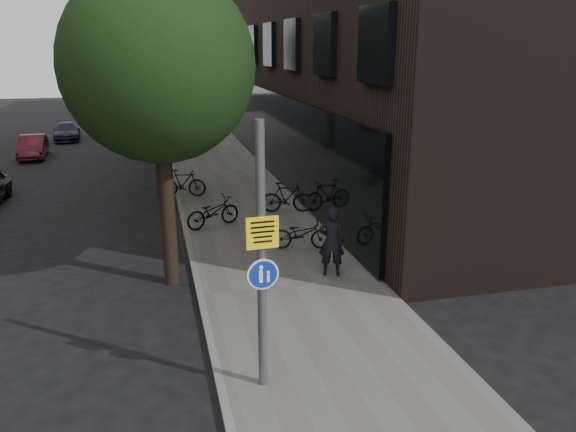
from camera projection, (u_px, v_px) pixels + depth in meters
name	position (u px, v px, depth m)	size (l,w,h in m)	color
ground	(324.00, 363.00, 10.56)	(120.00, 120.00, 0.00)	black
sidewalk	(247.00, 212.00, 19.88)	(4.50, 60.00, 0.12)	#62605B
curb_edge	(182.00, 216.00, 19.37)	(0.15, 60.00, 0.13)	slate
street_tree_near	(162.00, 74.00, 12.79)	(4.40, 4.40, 7.50)	black
street_tree_mid	(155.00, 63.00, 20.69)	(5.00, 5.00, 7.80)	black
street_tree_far	(152.00, 57.00, 29.04)	(5.00, 5.00, 7.80)	black
signpost	(261.00, 259.00, 9.07)	(0.53, 0.15, 4.56)	#595B5E
pedestrian	(332.00, 241.00, 14.05)	(0.66, 0.43, 1.81)	black
parked_bike_facade_near	(301.00, 234.00, 16.04)	(0.59, 1.70, 0.89)	black
parked_bike_facade_far	(287.00, 197.00, 19.52)	(0.51, 1.79, 1.08)	black
parked_bike_curb_near	(213.00, 212.00, 17.97)	(0.65, 1.88, 0.99)	black
parked_bike_curb_far	(183.00, 183.00, 21.53)	(0.50, 1.77, 1.06)	black
parked_car_mid	(33.00, 147.00, 29.59)	(1.25, 3.57, 1.18)	#5A1923
parked_car_far	(67.00, 131.00, 35.16)	(1.51, 3.71, 1.08)	#1C1F33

